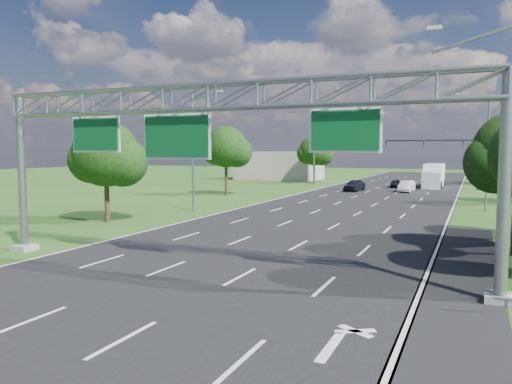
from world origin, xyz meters
The scene contains 17 objects.
ground centered at (0.00, 30.00, 0.00)m, with size 220.00×220.00×0.00m, color #254615.
road centered at (0.00, 30.00, 0.00)m, with size 18.00×180.00×0.02m, color black.
road_flare centered at (10.20, 14.00, 0.00)m, with size 3.00×30.00×0.02m, color black.
sign_gantry centered at (0.33, 12.00, 6.89)m, with size 23.50×1.00×9.56m.
traffic_signal centered at (7.48, 65.00, 5.17)m, with size 12.21×0.24×7.00m.
streetlight_l_near centered at (-11.30, 30.00, 5.58)m, with size 2.97×0.22×10.16m.
streetlight_l_far centered at (-11.30, 65.00, 5.58)m, with size 2.97×0.22×10.16m.
streetlight_r_mid centered at (11.30, 40.00, 5.58)m, with size 2.97×0.22×10.16m.
tree_verge_la centered at (-13.92, 22.04, 4.76)m, with size 5.76×4.80×7.40m.
tree_verge_lb centered at (-15.92, 45.04, 5.41)m, with size 5.76×4.80×8.06m.
tree_verge_lc centered at (-12.92, 70.04, 4.98)m, with size 5.76×4.80×7.62m.
tree_verge_re centered at (14.08, 78.04, 5.20)m, with size 5.76×4.80×7.84m.
building_left centered at (-22.00, 78.00, 2.50)m, with size 14.00×10.00×5.00m, color #AFA193.
car_queue_b centered at (0.60, 65.74, 0.56)m, with size 1.87×4.05×1.12m, color black.
car_queue_c centered at (-3.58, 57.04, 0.77)m, with size 1.81×4.50×1.53m, color black.
car_queue_d centered at (2.74, 58.23, 0.72)m, with size 1.52×4.36×1.44m, color silver.
box_truck centered at (5.20, 68.26, 1.59)m, with size 2.68×8.73×3.31m.
Camera 1 is at (10.56, -6.79, 5.24)m, focal length 35.00 mm.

